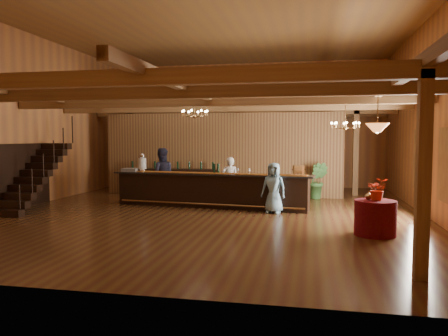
% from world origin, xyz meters
% --- Properties ---
extents(floor, '(14.00, 14.00, 0.00)m').
position_xyz_m(floor, '(0.00, 0.00, 0.00)').
color(floor, '#4D3418').
rests_on(floor, ground).
extents(ceiling, '(14.00, 14.00, 0.00)m').
position_xyz_m(ceiling, '(0.00, 0.00, 5.50)').
color(ceiling, brown).
rests_on(ceiling, wall_back).
extents(wall_back, '(12.00, 0.10, 5.50)m').
position_xyz_m(wall_back, '(0.00, 7.00, 2.75)').
color(wall_back, '#B16F37').
rests_on(wall_back, floor).
extents(wall_front, '(12.00, 0.10, 5.50)m').
position_xyz_m(wall_front, '(0.00, -7.00, 2.75)').
color(wall_front, '#B16F37').
rests_on(wall_front, floor).
extents(wall_left, '(0.10, 14.00, 5.50)m').
position_xyz_m(wall_left, '(-6.00, 0.00, 2.75)').
color(wall_left, '#B16F37').
rests_on(wall_left, floor).
extents(wall_right, '(0.10, 14.00, 5.50)m').
position_xyz_m(wall_right, '(6.00, 0.00, 2.75)').
color(wall_right, '#B16F37').
rests_on(wall_right, floor).
extents(beam_grid, '(11.90, 13.90, 0.39)m').
position_xyz_m(beam_grid, '(0.00, 0.51, 3.24)').
color(beam_grid, olive).
rests_on(beam_grid, wall_left).
extents(support_posts, '(9.20, 10.20, 3.20)m').
position_xyz_m(support_posts, '(0.00, -0.50, 1.60)').
color(support_posts, olive).
rests_on(support_posts, floor).
extents(partition_wall, '(9.00, 0.18, 3.10)m').
position_xyz_m(partition_wall, '(-0.50, 3.50, 1.55)').
color(partition_wall, brown).
rests_on(partition_wall, floor).
extents(window_right_front, '(0.12, 1.05, 1.75)m').
position_xyz_m(window_right_front, '(5.95, -1.60, 1.55)').
color(window_right_front, white).
rests_on(window_right_front, wall_right).
extents(window_right_back, '(0.12, 1.05, 1.75)m').
position_xyz_m(window_right_back, '(5.95, 1.00, 1.55)').
color(window_right_back, white).
rests_on(window_right_back, wall_right).
extents(staircase, '(1.00, 2.80, 2.00)m').
position_xyz_m(staircase, '(-5.45, -0.74, 1.00)').
color(staircase, black).
rests_on(staircase, floor).
extents(backroom_boxes, '(4.10, 0.60, 1.10)m').
position_xyz_m(backroom_boxes, '(-0.29, 5.50, 0.53)').
color(backroom_boxes, black).
rests_on(backroom_boxes, floor).
extents(tasting_bar, '(6.47, 1.50, 1.08)m').
position_xyz_m(tasting_bar, '(-0.25, 0.71, 0.54)').
color(tasting_bar, black).
rests_on(tasting_bar, floor).
extents(beverage_dispenser, '(0.26, 0.26, 0.60)m').
position_xyz_m(beverage_dispenser, '(-2.63, 1.02, 1.36)').
color(beverage_dispenser, silver).
rests_on(beverage_dispenser, tasting_bar).
extents(glass_rack_tray, '(0.50, 0.50, 0.10)m').
position_xyz_m(glass_rack_tray, '(-3.00, 0.96, 1.12)').
color(glass_rack_tray, gray).
rests_on(glass_rack_tray, tasting_bar).
extents(raffle_drum, '(0.34, 0.24, 0.30)m').
position_xyz_m(raffle_drum, '(2.48, 0.36, 1.25)').
color(raffle_drum, '#965227').
rests_on(raffle_drum, tasting_bar).
extents(bar_bottle_0, '(0.07, 0.07, 0.30)m').
position_xyz_m(bar_bottle_0, '(-0.15, 0.82, 1.22)').
color(bar_bottle_0, black).
rests_on(bar_bottle_0, tasting_bar).
extents(bar_bottle_1, '(0.07, 0.07, 0.30)m').
position_xyz_m(bar_bottle_1, '(-0.02, 0.81, 1.22)').
color(bar_bottle_1, black).
rests_on(bar_bottle_1, tasting_bar).
extents(backbar_shelf, '(3.58, 0.62, 1.00)m').
position_xyz_m(backbar_shelf, '(-2.31, 3.18, 0.50)').
color(backbar_shelf, black).
rests_on(backbar_shelf, floor).
extents(round_table, '(0.91, 0.91, 0.79)m').
position_xyz_m(round_table, '(4.25, -2.46, 0.39)').
color(round_table, '#590217').
rests_on(round_table, floor).
extents(chandelier_left, '(0.80, 0.80, 0.43)m').
position_xyz_m(chandelier_left, '(-0.64, 0.30, 2.93)').
color(chandelier_left, '#A57945').
rests_on(chandelier_left, beam_grid).
extents(chandelier_right, '(0.80, 0.80, 0.81)m').
position_xyz_m(chandelier_right, '(3.79, 0.50, 2.55)').
color(chandelier_right, '#A57945').
rests_on(chandelier_right, beam_grid).
extents(pendant_lamp, '(0.52, 0.52, 0.90)m').
position_xyz_m(pendant_lamp, '(4.25, -2.46, 2.40)').
color(pendant_lamp, '#A57945').
rests_on(pendant_lamp, beam_grid).
extents(bartender, '(0.62, 0.47, 1.55)m').
position_xyz_m(bartender, '(0.22, 1.53, 0.77)').
color(bartender, white).
rests_on(bartender, floor).
extents(staff_second, '(1.08, 0.97, 1.83)m').
position_xyz_m(staff_second, '(-2.15, 1.53, 0.91)').
color(staff_second, '#212339').
rests_on(staff_second, floor).
extents(guest, '(0.81, 0.63, 1.47)m').
position_xyz_m(guest, '(1.79, 0.01, 0.73)').
color(guest, '#73A3C1').
rests_on(guest, floor).
extents(floor_plant, '(0.82, 0.72, 1.31)m').
position_xyz_m(floor_plant, '(3.07, 3.22, 0.66)').
color(floor_plant, '#34632D').
rests_on(floor_plant, floor).
extents(table_flowers, '(0.47, 0.41, 0.50)m').
position_xyz_m(table_flowers, '(4.29, -2.45, 1.04)').
color(table_flowers, red).
rests_on(table_flowers, round_table).
extents(table_vase, '(0.16, 0.16, 0.29)m').
position_xyz_m(table_vase, '(4.12, -2.34, 0.93)').
color(table_vase, '#A57945').
rests_on(table_vase, round_table).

